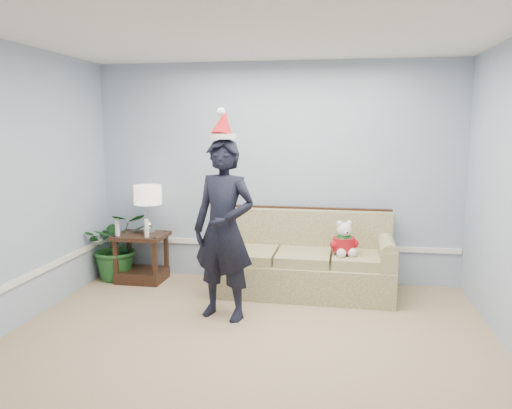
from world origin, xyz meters
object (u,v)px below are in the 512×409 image
object	(u,v)px
table_lamp	(148,197)
man	(224,230)
houseplant	(117,245)
side_table	(142,263)
sofa	(304,263)
teddy_bear	(344,242)

from	to	relation	value
table_lamp	man	bearing A→B (deg)	-40.79
houseplant	man	xyz separation A→B (m)	(1.63, -1.04, 0.47)
side_table	table_lamp	world-z (taller)	table_lamp
sofa	teddy_bear	size ratio (longest dim) A/B	5.14
sofa	teddy_bear	bearing A→B (deg)	-19.73
table_lamp	teddy_bear	bearing A→B (deg)	-6.28
sofa	table_lamp	bearing A→B (deg)	178.42
sofa	man	xyz separation A→B (m)	(-0.74, -0.94, 0.57)
sofa	table_lamp	size ratio (longest dim) A/B	3.37
sofa	side_table	world-z (taller)	sofa
sofa	teddy_bear	xyz separation A→B (m)	(0.45, -0.17, 0.30)
side_table	man	bearing A→B (deg)	-37.86
houseplant	side_table	bearing A→B (deg)	-5.98
man	side_table	bearing A→B (deg)	158.35
sofa	teddy_bear	world-z (taller)	sofa
teddy_bear	sofa	bearing A→B (deg)	140.09
houseplant	teddy_bear	size ratio (longest dim) A/B	2.18
sofa	houseplant	bearing A→B (deg)	178.75
table_lamp	teddy_bear	distance (m)	2.44
table_lamp	man	world-z (taller)	man
sofa	table_lamp	distance (m)	2.07
side_table	table_lamp	bearing A→B (deg)	16.32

